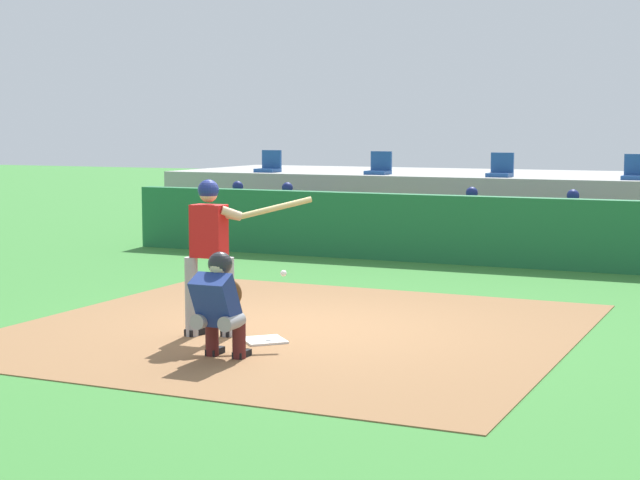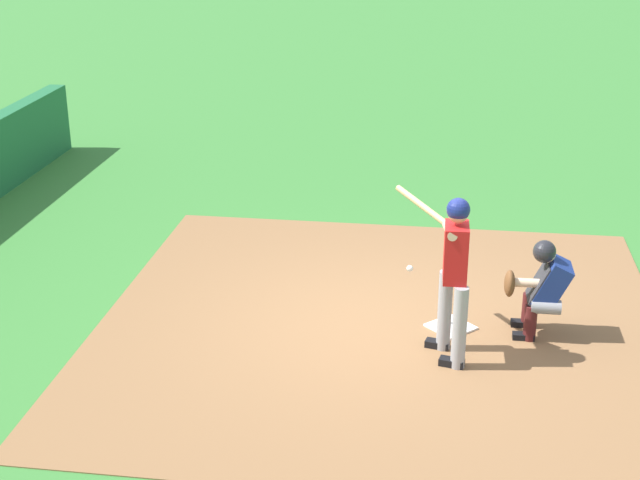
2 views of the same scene
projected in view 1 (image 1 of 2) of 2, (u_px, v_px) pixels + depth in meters
The scene contains 16 objects.
ground_plane at pixel (295, 330), 12.19m from camera, with size 80.00×80.00×0.00m, color #387A33.
dirt_infield at pixel (295, 329), 12.19m from camera, with size 6.40×6.40×0.01m, color olive.
home_plate at pixel (264, 340), 11.46m from camera, with size 0.44×0.44×0.02m, color white.
batter_at_plate at pixel (212, 247), 11.65m from camera, with size 1.26×0.85×1.80m.
catcher_crouched at pixel (220, 302), 10.55m from camera, with size 0.48×1.80×1.13m.
dugout_wall at pixel (458, 230), 18.00m from camera, with size 13.00×0.30×1.20m, color #1E6638.
dugout_bench at pixel (473, 245), 18.95m from camera, with size 11.80×0.44×0.45m, color olive.
dugout_player_0 at pixel (235, 212), 20.79m from camera, with size 0.49×0.70×1.30m.
dugout_player_1 at pixel (285, 214), 20.33m from camera, with size 0.49×0.70×1.30m.
dugout_player_2 at pixel (469, 221), 18.77m from camera, with size 0.49×0.70×1.30m.
dugout_player_3 at pixel (571, 225), 18.01m from camera, with size 0.49×0.70×1.30m.
stands_platform at pixel (518, 206), 21.97m from camera, with size 15.00×4.40×1.40m, color #9E9E99.
stadium_seat_0 at pixel (269, 166), 22.65m from camera, with size 0.46×0.46×0.48m.
stadium_seat_1 at pixel (379, 168), 21.58m from camera, with size 0.46×0.46×0.48m.
stadium_seat_2 at pixel (501, 170), 20.50m from camera, with size 0.46×0.46×0.48m.
stadium_seat_3 at pixel (636, 172), 19.43m from camera, with size 0.46×0.46×0.48m.
Camera 1 is at (5.25, -10.79, 2.40)m, focal length 57.73 mm.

